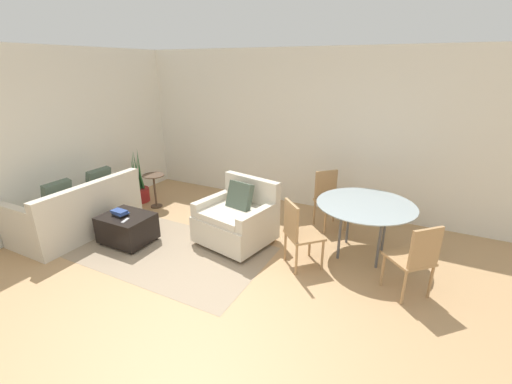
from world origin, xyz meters
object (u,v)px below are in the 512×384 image
at_px(book_stack, 120,213).
at_px(side_table, 154,185).
at_px(dining_table, 365,209).
at_px(ottoman, 127,228).
at_px(potted_plant, 138,190).
at_px(dining_chair_far_left, 328,196).
at_px(tv_remote_primary, 125,220).
at_px(couch, 79,213).
at_px(armchair, 237,219).
at_px(dining_chair_near_right, 416,256).
at_px(dining_chair_near_left, 298,230).

xyz_separation_m(book_stack, side_table, (-0.50, 1.24, -0.04)).
bearing_deg(dining_table, ottoman, -158.79).
xyz_separation_m(ottoman, dining_table, (3.12, 1.21, 0.45)).
distance_m(potted_plant, dining_chair_far_left, 3.57).
bearing_deg(tv_remote_primary, ottoman, 135.96).
xyz_separation_m(couch, armchair, (2.37, 0.82, 0.06)).
bearing_deg(book_stack, armchair, 27.22).
bearing_deg(armchair, book_stack, -152.78).
height_order(potted_plant, dining_table, potted_plant).
relative_size(couch, potted_plant, 1.68).
xyz_separation_m(tv_remote_primary, potted_plant, (-1.20, 1.41, -0.21)).
xyz_separation_m(book_stack, dining_chair_far_left, (2.52, 1.92, 0.05)).
bearing_deg(book_stack, dining_chair_near_right, 8.20).
height_order(armchair, dining_chair_near_left, armchair).
relative_size(couch, book_stack, 7.12).
bearing_deg(dining_chair_near_left, dining_table, 45.00).
bearing_deg(dining_chair_far_left, dining_chair_near_left, -90.00).
xyz_separation_m(armchair, side_table, (-2.00, 0.47, 0.07)).
xyz_separation_m(side_table, dining_chair_near_right, (4.38, -0.68, 0.09)).
relative_size(book_stack, dining_table, 0.19).
xyz_separation_m(couch, dining_table, (4.06, 1.28, 0.38)).
height_order(armchair, potted_plant, potted_plant).
height_order(armchair, book_stack, armchair).
bearing_deg(tv_remote_primary, potted_plant, 130.39).
xyz_separation_m(ottoman, side_table, (-0.58, 1.21, 0.19)).
xyz_separation_m(ottoman, tv_remote_primary, (0.13, -0.13, 0.20)).
bearing_deg(book_stack, dining_chair_far_left, 37.32).
distance_m(side_table, dining_table, 3.71).
bearing_deg(dining_chair_near_left, ottoman, -167.72).
height_order(ottoman, dining_chair_near_right, dining_chair_near_right).
relative_size(side_table, dining_chair_far_left, 0.68).
xyz_separation_m(book_stack, potted_plant, (-0.99, 1.31, -0.24)).
height_order(ottoman, side_table, side_table).
relative_size(book_stack, dining_chair_far_left, 0.28).
xyz_separation_m(ottoman, dining_chair_near_right, (3.81, 0.53, 0.28)).
bearing_deg(potted_plant, side_table, -7.58).
relative_size(tv_remote_primary, dining_table, 0.13).
distance_m(couch, dining_chair_near_right, 4.79).
bearing_deg(ottoman, dining_table, 21.21).
xyz_separation_m(potted_plant, side_table, (0.49, -0.06, 0.20)).
height_order(dining_table, dining_chair_near_right, dining_chair_near_right).
relative_size(tv_remote_primary, dining_chair_far_left, 0.18).
height_order(armchair, dining_chair_near_right, armchair).
bearing_deg(dining_chair_near_left, book_stack, -167.49).
height_order(dining_chair_near_right, dining_chair_far_left, same).
bearing_deg(potted_plant, dining_chair_far_left, 9.94).
bearing_deg(potted_plant, dining_chair_near_left, -12.03).
distance_m(couch, dining_chair_far_left, 3.92).
xyz_separation_m(couch, book_stack, (0.86, 0.04, 0.16)).
bearing_deg(couch, dining_chair_near_left, 10.08).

